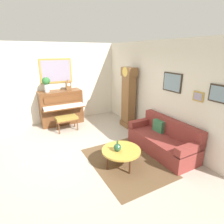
% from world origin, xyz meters
% --- Properties ---
extents(ground_plane, '(6.40, 6.00, 0.10)m').
position_xyz_m(ground_plane, '(0.00, 0.00, -0.05)').
color(ground_plane, '#B2A899').
extents(wall_left, '(0.13, 4.90, 2.80)m').
position_xyz_m(wall_left, '(-2.60, 0.00, 1.41)').
color(wall_left, silver).
rests_on(wall_left, ground_plane).
extents(wall_back, '(5.30, 0.13, 2.80)m').
position_xyz_m(wall_back, '(0.02, 2.40, 1.40)').
color(wall_back, silver).
rests_on(wall_back, ground_plane).
extents(area_rug, '(2.10, 1.50, 0.01)m').
position_xyz_m(area_rug, '(0.99, 0.82, 0.00)').
color(area_rug, brown).
rests_on(area_rug, ground_plane).
extents(piano, '(0.87, 1.44, 1.20)m').
position_xyz_m(piano, '(-2.23, 0.14, 0.61)').
color(piano, brown).
rests_on(piano, ground_plane).
extents(piano_bench, '(0.42, 0.70, 0.48)m').
position_xyz_m(piano_bench, '(-1.51, 0.12, 0.41)').
color(piano_bench, brown).
rests_on(piano_bench, ground_plane).
extents(grandfather_clock, '(0.52, 0.34, 2.03)m').
position_xyz_m(grandfather_clock, '(-0.87, 2.08, 0.96)').
color(grandfather_clock, brown).
rests_on(grandfather_clock, ground_plane).
extents(couch, '(1.90, 0.80, 0.84)m').
position_xyz_m(couch, '(0.99, 1.97, 0.31)').
color(couch, maroon).
rests_on(couch, ground_plane).
extents(coffee_table, '(0.88, 0.88, 0.40)m').
position_xyz_m(coffee_table, '(1.03, 0.67, 0.38)').
color(coffee_table, gold).
rests_on(coffee_table, ground_plane).
extents(mantel_clock, '(0.13, 0.18, 0.38)m').
position_xyz_m(mantel_clock, '(-2.23, 0.45, 1.37)').
color(mantel_clock, brown).
rests_on(mantel_clock, piano).
extents(flower_vase, '(0.26, 0.26, 0.58)m').
position_xyz_m(flower_vase, '(-2.23, -0.28, 1.51)').
color(flower_vase, silver).
rests_on(flower_vase, piano).
extents(green_jug, '(0.17, 0.17, 0.24)m').
position_xyz_m(green_jug, '(1.03, 0.57, 0.49)').
color(green_jug, '#234C33').
rests_on(green_jug, coffee_table).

